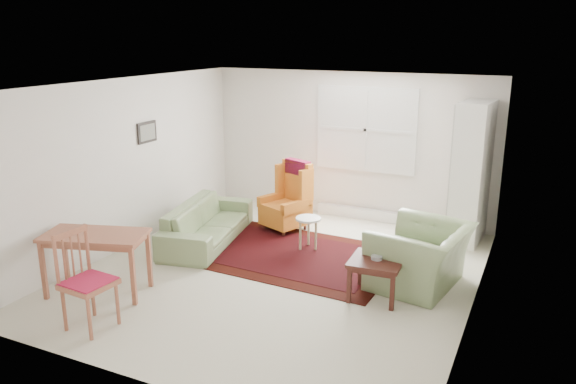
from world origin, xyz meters
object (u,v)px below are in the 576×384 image
at_px(armchair, 420,250).
at_px(wingback_chair, 285,196).
at_px(sofa, 207,216).
at_px(desk_chair, 88,281).
at_px(stool, 308,233).
at_px(desk, 97,263).
at_px(cabinet, 472,173).
at_px(coffee_table, 376,278).

height_order(armchair, wingback_chair, wingback_chair).
relative_size(sofa, armchair, 1.71).
relative_size(sofa, desk_chair, 1.90).
xyz_separation_m(sofa, wingback_chair, (0.83, 1.01, 0.14)).
xyz_separation_m(wingback_chair, stool, (0.70, -0.64, -0.31)).
relative_size(wingback_chair, desk, 0.92).
height_order(wingback_chair, cabinet, cabinet).
bearing_deg(sofa, stool, -88.00).
relative_size(armchair, desk_chair, 1.11).
bearing_deg(stool, desk, -125.95).
xyz_separation_m(coffee_table, desk, (-3.14, -1.33, 0.14)).
bearing_deg(wingback_chair, desk_chair, -75.93).
xyz_separation_m(wingback_chair, desk_chair, (-0.53, -3.78, -0.02)).
relative_size(stool, desk, 0.41).
height_order(desk, desk_chair, desk_chair).
xyz_separation_m(sofa, desk_chair, (0.31, -2.77, 0.13)).
bearing_deg(coffee_table, desk, -157.09).
bearing_deg(wingback_chair, desk, -87.16).
bearing_deg(coffee_table, cabinet, 74.30).
height_order(cabinet, desk, cabinet).
distance_m(wingback_chair, desk_chair, 3.81).
bearing_deg(desk_chair, sofa, 11.02).
relative_size(stool, desk_chair, 0.46).
bearing_deg(desk_chair, cabinet, -31.34).
distance_m(coffee_table, stool, 1.76).
distance_m(sofa, cabinet, 4.07).
bearing_deg(wingback_chair, sofa, -107.61).
xyz_separation_m(sofa, desk, (-0.24, -2.08, -0.03)).
distance_m(armchair, stool, 1.86).
distance_m(sofa, stool, 1.58).
distance_m(sofa, desk, 2.09).
bearing_deg(desk, wingback_chair, 70.82).
bearing_deg(stool, sofa, -166.69).
xyz_separation_m(sofa, armchair, (3.30, -0.18, 0.06)).
relative_size(cabinet, desk_chair, 1.97).
height_order(coffee_table, desk_chair, desk_chair).
xyz_separation_m(armchair, stool, (-1.77, 0.54, -0.22)).
xyz_separation_m(sofa, cabinet, (3.61, 1.76, 0.66)).
relative_size(armchair, coffee_table, 1.98).
distance_m(wingback_chair, cabinet, 2.92).
distance_m(sofa, desk_chair, 2.79).
height_order(armchair, stool, armchair).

